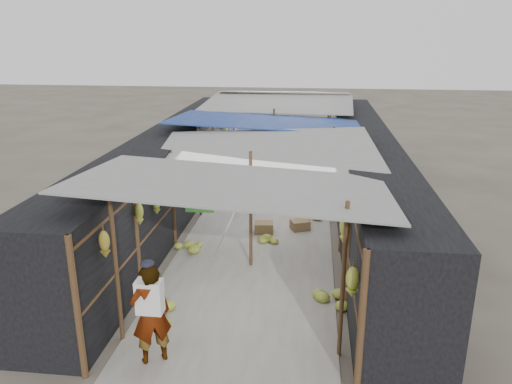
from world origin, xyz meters
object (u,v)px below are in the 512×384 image
at_px(crate_near, 264,228).
at_px(black_basin, 325,204).
at_px(vendor_elderly, 151,314).
at_px(shopper_blue, 259,177).
at_px(vendor_seated, 300,163).

height_order(crate_near, black_basin, crate_near).
xyz_separation_m(crate_near, vendor_elderly, (-1.19, -5.40, 0.69)).
relative_size(black_basin, shopper_blue, 0.39).
bearing_deg(crate_near, vendor_elderly, -108.48).
xyz_separation_m(crate_near, vendor_seated, (0.76, 5.44, 0.35)).
height_order(black_basin, vendor_seated, vendor_seated).
bearing_deg(shopper_blue, vendor_elderly, -121.67).
bearing_deg(vendor_elderly, black_basin, -140.82).
height_order(vendor_elderly, vendor_seated, vendor_elderly).
height_order(black_basin, vendor_elderly, vendor_elderly).
distance_m(crate_near, vendor_seated, 5.50).
relative_size(shopper_blue, vendor_seated, 1.66).
distance_m(black_basin, vendor_seated, 3.41).
height_order(crate_near, vendor_elderly, vendor_elderly).
relative_size(crate_near, shopper_blue, 0.29).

